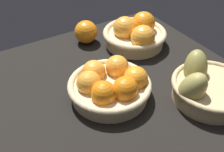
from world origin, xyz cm
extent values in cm
cube|color=black|center=(0.00, 0.00, 1.50)|extent=(84.00, 72.00, 3.00)
cylinder|color=#D3BC8C|center=(0.77, 3.94, 5.11)|extent=(21.50, 21.50, 4.22)
torus|color=#D3BC8C|center=(0.77, 3.94, 7.22)|extent=(23.34, 23.34, 1.84)
sphere|color=orange|center=(-5.71, 7.12, 8.79)|extent=(6.80, 6.80, 6.80)
sphere|color=#F49E33|center=(6.14, 2.07, 8.68)|extent=(6.80, 6.80, 6.80)
sphere|color=#F49E33|center=(-4.21, -0.31, 8.89)|extent=(6.80, 6.80, 6.80)
sphere|color=#F49E33|center=(2.37, -1.98, 8.39)|extent=(6.80, 6.80, 6.80)
sphere|color=orange|center=(-0.63, 9.50, 8.97)|extent=(6.80, 6.80, 6.80)
sphere|color=orange|center=(4.80, 7.61, 8.52)|extent=(6.80, 6.80, 6.80)
cylinder|color=#D3BC8C|center=(-21.47, -15.45, 5.27)|extent=(20.68, 20.68, 4.53)
torus|color=#D3BC8C|center=(-21.47, -15.45, 7.53)|extent=(22.72, 22.72, 2.04)
sphere|color=#F49E33|center=(-18.25, -16.99, 9.62)|extent=(8.34, 8.34, 8.34)
sphere|color=orange|center=(-25.44, -15.83, 10.14)|extent=(8.34, 8.34, 8.34)
sphere|color=#F49E33|center=(-20.28, -9.20, 9.17)|extent=(8.34, 8.34, 8.34)
cylinder|color=tan|center=(-22.50, 19.45, 5.51)|extent=(20.56, 20.56, 5.01)
torus|color=tan|center=(-22.50, 19.45, 8.01)|extent=(22.06, 22.06, 1.49)
ellipsoid|color=olive|center=(-21.85, 13.36, 9.77)|extent=(11.92, 12.46, 12.66)
ellipsoid|color=#9E934C|center=(-15.17, 18.85, 9.23)|extent=(11.48, 11.89, 12.46)
sphere|color=orange|center=(-7.38, -25.90, 7.15)|extent=(8.30, 8.30, 8.30)
camera|label=1|loc=(30.68, 53.83, 55.76)|focal=44.02mm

